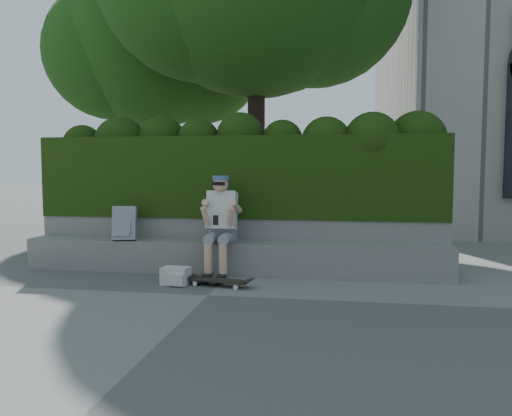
% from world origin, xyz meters
% --- Properties ---
extents(ground, '(80.00, 80.00, 0.00)m').
position_xyz_m(ground, '(0.00, 0.00, 0.00)').
color(ground, slate).
rests_on(ground, ground).
extents(bench_ledge, '(6.00, 0.45, 0.45)m').
position_xyz_m(bench_ledge, '(0.00, 1.25, 0.23)').
color(bench_ledge, gray).
rests_on(bench_ledge, ground).
extents(planter_wall, '(6.00, 0.50, 0.75)m').
position_xyz_m(planter_wall, '(0.00, 1.73, 0.38)').
color(planter_wall, gray).
rests_on(planter_wall, ground).
extents(hedge, '(6.00, 1.00, 1.20)m').
position_xyz_m(hedge, '(0.00, 1.95, 1.35)').
color(hedge, black).
rests_on(hedge, planter_wall).
extents(tree_right, '(4.27, 4.27, 6.76)m').
position_xyz_m(tree_right, '(-2.97, 6.25, 4.61)').
color(tree_right, black).
rests_on(tree_right, ground).
extents(person, '(0.40, 0.76, 1.38)m').
position_xyz_m(person, '(-0.10, 1.07, 0.75)').
color(person, gray).
rests_on(person, ground).
extents(skateboard, '(0.82, 0.35, 0.08)m').
position_xyz_m(skateboard, '(0.00, 0.46, 0.07)').
color(skateboard, black).
rests_on(skateboard, ground).
extents(backpack_plaid, '(0.36, 0.25, 0.48)m').
position_xyz_m(backpack_plaid, '(-1.53, 1.15, 0.69)').
color(backpack_plaid, '#9F9EA3').
rests_on(backpack_plaid, bench_ledge).
extents(backpack_ground, '(0.36, 0.27, 0.22)m').
position_xyz_m(backpack_ground, '(-0.55, 0.48, 0.11)').
color(backpack_ground, beige).
rests_on(backpack_ground, ground).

